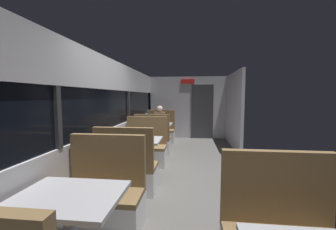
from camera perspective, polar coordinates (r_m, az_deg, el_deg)
name	(u,v)px	position (r m, az deg, el deg)	size (l,w,h in m)	color
ground_plane	(183,183)	(4.03, 4.02, -18.04)	(3.30, 9.20, 0.02)	#514F4C
carriage_window_panel_left	(105,121)	(4.06, -16.83, -1.70)	(0.09, 8.48, 2.30)	#B2B2B7
carriage_end_bulkhead	(189,108)	(7.91, 5.73, 1.95)	(2.90, 0.11, 2.30)	#B2B2B7
carriage_aisle_panel_right	(233,110)	(6.84, 17.36, 1.34)	(0.08, 2.40, 2.30)	#B2B2B7
dining_table_near_window	(69,206)	(2.13, -25.40, -21.40)	(0.90, 0.70, 0.74)	#9E9EA3
bench_near_window_facing_entry	(104,200)	(2.82, -17.12, -21.31)	(0.95, 0.50, 1.10)	silver
dining_table_mid_window	(138,144)	(4.18, -8.25, -7.84)	(0.90, 0.70, 0.74)	#9E9EA3
bench_mid_window_facing_end	(127,172)	(3.63, -11.06, -15.07)	(0.95, 0.50, 1.10)	silver
bench_mid_window_facing_entry	(146,150)	(4.92, -6.12, -9.58)	(0.95, 0.50, 1.10)	silver
dining_table_far_window	(157,127)	(6.43, -3.01, -3.24)	(0.90, 0.70, 0.74)	#9E9EA3
bench_far_window_facing_end	(153,142)	(5.81, -4.13, -7.27)	(0.95, 0.50, 1.10)	silver
bench_far_window_facing_entry	(160,133)	(7.16, -2.09, -4.89)	(0.95, 0.50, 1.10)	silver
seated_passenger	(160,127)	(7.05, -2.18, -3.32)	(0.47, 0.55, 1.26)	#26262D
coffee_cup_secondary	(157,122)	(6.51, -2.89, -1.84)	(0.07, 0.07, 0.09)	#26598C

